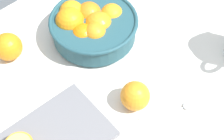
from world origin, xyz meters
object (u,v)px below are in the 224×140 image
at_px(loose_orange_0, 8,47).
at_px(spoon, 176,109).
at_px(loose_orange_2, 135,96).
at_px(fruit_bowl, 91,25).

distance_m(loose_orange_0, spoon, 0.50).
relative_size(loose_orange_2, spoon, 0.54).
height_order(loose_orange_0, loose_orange_2, loose_orange_0).
relative_size(fruit_bowl, loose_orange_2, 3.38).
distance_m(fruit_bowl, loose_orange_2, 0.27).
xyz_separation_m(loose_orange_2, spoon, (0.07, -0.09, -0.03)).
xyz_separation_m(fruit_bowl, loose_orange_2, (-0.08, -0.26, -0.01)).
relative_size(fruit_bowl, spoon, 1.84).
xyz_separation_m(loose_orange_0, spoon, (0.21, -0.45, -0.04)).
distance_m(loose_orange_2, spoon, 0.12).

